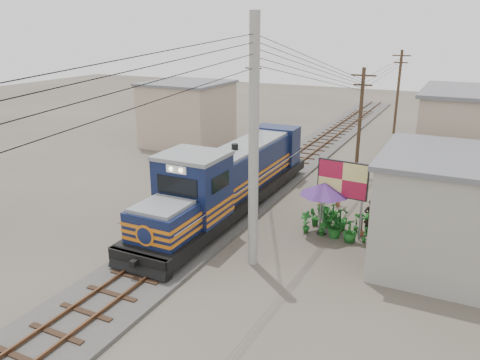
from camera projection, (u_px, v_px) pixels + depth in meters
The scene contains 16 objects.
ground at pixel (188, 242), 21.52m from camera, with size 120.00×120.00×0.00m, color #473F35.
ballast at pixel (271, 180), 30.02m from camera, with size 3.60×70.00×0.16m, color #595651.
track at pixel (271, 177), 29.96m from camera, with size 1.15×70.00×0.12m.
locomotive at pixel (230, 181), 24.58m from camera, with size 2.91×15.84×3.93m.
utility_pole_main at pixel (254, 147), 18.06m from camera, with size 0.40×0.40×10.00m.
wooden_pole_mid at pixel (360, 120), 30.42m from camera, with size 1.60×0.24×7.00m.
wooden_pole_far at pixel (398, 91), 42.15m from camera, with size 1.60×0.24×7.50m.
wooden_pole_left at pixel (253, 101), 37.81m from camera, with size 1.60×0.24×7.00m.
power_lines at pixel (262, 61), 26.46m from camera, with size 9.65×19.00×3.30m.
shophouse_front at pixel (473, 214), 18.52m from camera, with size 7.35×6.30×4.70m.
shophouse_back at pixel (469, 129), 35.01m from camera, with size 6.30×6.30×4.20m.
shophouse_left at pixel (188, 114), 38.54m from camera, with size 6.30×6.30×5.20m.
billboard at pixel (342, 181), 21.33m from camera, with size 2.38×0.32×3.67m.
market_umbrella at pixel (324, 189), 21.71m from camera, with size 2.76×2.76×2.56m.
vendor at pixel (370, 216), 22.18m from camera, with size 0.63×0.41×1.72m, color black.
plant_nursery at pixel (333, 219), 22.73m from camera, with size 3.44×3.46×1.13m.
Camera 1 is at (10.77, -16.49, 9.44)m, focal length 35.00 mm.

